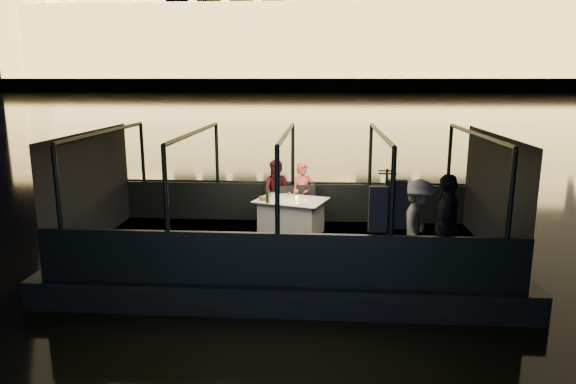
# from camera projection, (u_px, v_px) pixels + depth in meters

# --- Properties ---
(river_water) EXTENTS (500.00, 500.00, 0.00)m
(river_water) POSITION_uv_depth(u_px,v_px,m) (321.00, 102.00, 88.41)
(river_water) COLOR black
(river_water) RESTS_ON ground
(boat_hull) EXTENTS (8.60, 4.40, 1.00)m
(boat_hull) POSITION_uv_depth(u_px,v_px,m) (287.00, 270.00, 10.49)
(boat_hull) COLOR black
(boat_hull) RESTS_ON river_water
(boat_deck) EXTENTS (8.00, 4.00, 0.04)m
(boat_deck) POSITION_uv_depth(u_px,v_px,m) (287.00, 248.00, 10.38)
(boat_deck) COLOR black
(boat_deck) RESTS_ON boat_hull
(gunwale_port) EXTENTS (8.00, 0.08, 0.90)m
(gunwale_port) POSITION_uv_depth(u_px,v_px,m) (293.00, 202.00, 12.23)
(gunwale_port) COLOR black
(gunwale_port) RESTS_ON boat_deck
(gunwale_starboard) EXTENTS (8.00, 0.08, 0.90)m
(gunwale_starboard) POSITION_uv_depth(u_px,v_px,m) (278.00, 260.00, 8.33)
(gunwale_starboard) COLOR black
(gunwale_starboard) RESTS_ON boat_deck
(cabin_glass_port) EXTENTS (8.00, 0.02, 1.40)m
(cabin_glass_port) POSITION_uv_depth(u_px,v_px,m) (293.00, 154.00, 11.98)
(cabin_glass_port) COLOR #99B2B2
(cabin_glass_port) RESTS_ON gunwale_port
(cabin_glass_starboard) EXTENTS (8.00, 0.02, 1.40)m
(cabin_glass_starboard) POSITION_uv_depth(u_px,v_px,m) (277.00, 191.00, 8.08)
(cabin_glass_starboard) COLOR #99B2B2
(cabin_glass_starboard) RESTS_ON gunwale_starboard
(cabin_roof_glass) EXTENTS (8.00, 4.00, 0.02)m
(cabin_roof_glass) POSITION_uv_depth(u_px,v_px,m) (287.00, 133.00, 9.88)
(cabin_roof_glass) COLOR #99B2B2
(cabin_roof_glass) RESTS_ON boat_deck
(end_wall_fore) EXTENTS (0.02, 4.00, 2.30)m
(end_wall_fore) POSITION_uv_depth(u_px,v_px,m) (90.00, 188.00, 10.41)
(end_wall_fore) COLOR black
(end_wall_fore) RESTS_ON boat_deck
(end_wall_aft) EXTENTS (0.02, 4.00, 2.30)m
(end_wall_aft) POSITION_uv_depth(u_px,v_px,m) (494.00, 195.00, 9.85)
(end_wall_aft) COLOR black
(end_wall_aft) RESTS_ON boat_deck
(canopy_ribs) EXTENTS (8.00, 4.00, 2.30)m
(canopy_ribs) POSITION_uv_depth(u_px,v_px,m) (287.00, 191.00, 10.13)
(canopy_ribs) COLOR black
(canopy_ribs) RESTS_ON boat_deck
(embankment) EXTENTS (400.00, 140.00, 6.00)m
(embankment) POSITION_uv_depth(u_px,v_px,m) (323.00, 86.00, 214.83)
(embankment) COLOR #423D33
(embankment) RESTS_ON ground
(parliament_building) EXTENTS (220.00, 32.00, 60.00)m
(parliament_building) POSITION_uv_depth(u_px,v_px,m) (324.00, 3.00, 174.70)
(parliament_building) COLOR #F2D18C
(parliament_building) RESTS_ON embankment
(dining_table_central) EXTENTS (1.70, 1.44, 0.77)m
(dining_table_central) POSITION_uv_depth(u_px,v_px,m) (291.00, 216.00, 11.20)
(dining_table_central) COLOR silver
(dining_table_central) RESTS_ON boat_deck
(chair_port_left) EXTENTS (0.54, 0.54, 0.92)m
(chair_port_left) POSITION_uv_depth(u_px,v_px,m) (285.00, 208.00, 11.64)
(chair_port_left) COLOR black
(chair_port_left) RESTS_ON boat_deck
(chair_port_right) EXTENTS (0.45, 0.45, 0.95)m
(chair_port_right) POSITION_uv_depth(u_px,v_px,m) (305.00, 209.00, 11.61)
(chair_port_right) COLOR black
(chair_port_right) RESTS_ON boat_deck
(coat_stand) EXTENTS (0.63, 0.55, 1.93)m
(coat_stand) POSITION_uv_depth(u_px,v_px,m) (385.00, 231.00, 8.36)
(coat_stand) COLOR black
(coat_stand) RESTS_ON boat_deck
(person_woman_coral) EXTENTS (0.60, 0.49, 1.44)m
(person_woman_coral) POSITION_uv_depth(u_px,v_px,m) (303.00, 193.00, 11.81)
(person_woman_coral) COLOR #ED6656
(person_woman_coral) RESTS_ON boat_deck
(person_man_maroon) EXTENTS (0.77, 0.62, 1.51)m
(person_man_maroon) POSITION_uv_depth(u_px,v_px,m) (278.00, 193.00, 11.85)
(person_man_maroon) COLOR #45131A
(person_man_maroon) RESTS_ON boat_deck
(passenger_stripe) EXTENTS (0.87, 1.17, 1.61)m
(passenger_stripe) POSITION_uv_depth(u_px,v_px,m) (418.00, 222.00, 9.09)
(passenger_stripe) COLOR silver
(passenger_stripe) RESTS_ON boat_deck
(passenger_dark) EXTENTS (0.78, 1.16, 1.82)m
(passenger_dark) POSITION_uv_depth(u_px,v_px,m) (446.00, 230.00, 8.58)
(passenger_dark) COLOR black
(passenger_dark) RESTS_ON boat_deck
(wine_bottle) EXTENTS (0.09, 0.09, 0.31)m
(wine_bottle) POSITION_uv_depth(u_px,v_px,m) (267.00, 196.00, 10.80)
(wine_bottle) COLOR #123218
(wine_bottle) RESTS_ON dining_table_central
(bread_basket) EXTENTS (0.27, 0.27, 0.08)m
(bread_basket) POSITION_uv_depth(u_px,v_px,m) (264.00, 199.00, 11.04)
(bread_basket) COLOR brown
(bread_basket) RESTS_ON dining_table_central
(amber_candle) EXTENTS (0.08, 0.08, 0.09)m
(amber_candle) POSITION_uv_depth(u_px,v_px,m) (297.00, 199.00, 11.02)
(amber_candle) COLOR #FB8A3E
(amber_candle) RESTS_ON dining_table_central
(plate_near) EXTENTS (0.31, 0.31, 0.01)m
(plate_near) POSITION_uv_depth(u_px,v_px,m) (302.00, 203.00, 10.75)
(plate_near) COLOR silver
(plate_near) RESTS_ON dining_table_central
(plate_far) EXTENTS (0.27, 0.27, 0.01)m
(plate_far) POSITION_uv_depth(u_px,v_px,m) (272.00, 198.00, 11.22)
(plate_far) COLOR silver
(plate_far) RESTS_ON dining_table_central
(wine_glass_white) EXTENTS (0.06, 0.06, 0.17)m
(wine_glass_white) POSITION_uv_depth(u_px,v_px,m) (270.00, 198.00, 10.82)
(wine_glass_white) COLOR silver
(wine_glass_white) RESTS_ON dining_table_central
(wine_glass_red) EXTENTS (0.09, 0.09, 0.20)m
(wine_glass_red) POSITION_uv_depth(u_px,v_px,m) (297.00, 195.00, 11.16)
(wine_glass_red) COLOR silver
(wine_glass_red) RESTS_ON dining_table_central
(wine_glass_empty) EXTENTS (0.08, 0.08, 0.21)m
(wine_glass_empty) POSITION_uv_depth(u_px,v_px,m) (289.00, 198.00, 10.83)
(wine_glass_empty) COLOR white
(wine_glass_empty) RESTS_ON dining_table_central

